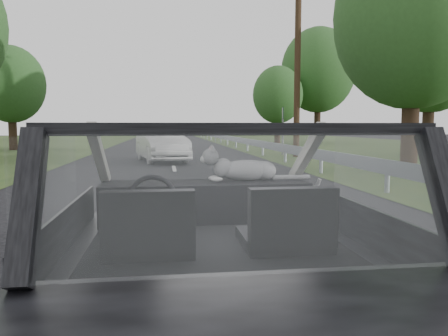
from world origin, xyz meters
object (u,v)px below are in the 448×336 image
object	(u,v)px
subject_car	(214,236)
highway_sign	(283,131)
other_car	(161,144)
utility_pole	(297,62)
cat	(246,169)

from	to	relation	value
subject_car	highway_sign	bearing A→B (deg)	73.31
other_car	utility_pole	world-z (taller)	utility_pole
other_car	utility_pole	distance (m)	7.44
other_car	highway_sign	size ratio (longest dim) A/B	1.87
utility_pole	subject_car	bearing A→B (deg)	-108.79
cat	other_car	xyz separation A→B (m)	(-0.77, 14.59, -0.37)
subject_car	cat	bearing A→B (deg)	63.44
utility_pole	cat	bearing A→B (deg)	-108.46
subject_car	cat	world-z (taller)	subject_car
cat	utility_pole	bearing A→B (deg)	66.44
subject_car	cat	xyz separation A→B (m)	(0.33, 0.66, 0.37)
cat	utility_pole	size ratio (longest dim) A/B	0.07
highway_sign	cat	bearing A→B (deg)	-92.31
subject_car	cat	distance (m)	0.83
cat	highway_sign	bearing A→B (deg)	68.60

